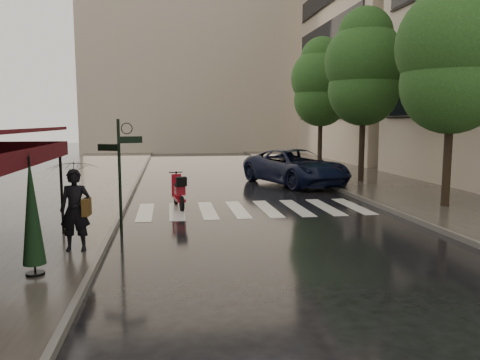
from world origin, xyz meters
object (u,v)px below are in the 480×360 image
object	(u,v)px
scooter	(179,192)
parked_car	(295,167)
pedestrian_with_umbrella	(74,176)
parasol_back	(32,212)

from	to	relation	value
scooter	parked_car	xyz separation A→B (m)	(5.72, 5.42, 0.29)
pedestrian_with_umbrella	parasol_back	bearing A→B (deg)	-101.03
parked_car	scooter	bearing A→B (deg)	-155.78
scooter	pedestrian_with_umbrella	bearing A→B (deg)	-121.06
parked_car	parasol_back	bearing A→B (deg)	-143.47
parked_car	parasol_back	xyz separation A→B (m)	(-8.63, -12.67, 0.49)
scooter	parasol_back	xyz separation A→B (m)	(-2.91, -7.25, 0.78)
pedestrian_with_umbrella	parked_car	size ratio (longest dim) A/B	0.42
scooter	parked_car	size ratio (longest dim) A/B	0.30
scooter	parked_car	bearing A→B (deg)	35.96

